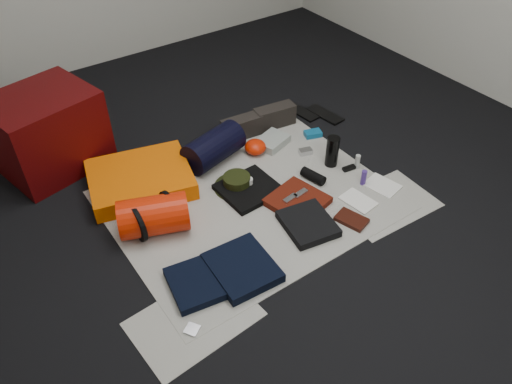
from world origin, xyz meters
TOP-DOWN VIEW (x-y plane):
  - floor at (0.00, 0.00)m, footprint 4.50×4.50m
  - newspaper_mat at (0.00, 0.00)m, footprint 1.60×1.30m
  - newspaper_sheet_front_left at (-0.70, -0.55)m, footprint 0.61×0.44m
  - newspaper_sheet_front_right at (0.65, -0.50)m, footprint 0.60×0.43m
  - red_cabinet at (-0.83, 1.03)m, footprint 0.70×0.63m
  - sleeping_pad at (-0.48, 0.49)m, footprint 0.71×0.63m
  - stuff_sack at (-0.58, 0.09)m, footprint 0.43×0.35m
  - sack_strap_left at (-0.68, 0.09)m, footprint 0.02×0.22m
  - sack_strap_right at (-0.48, 0.09)m, footprint 0.03×0.22m
  - navy_duffel at (0.03, 0.46)m, footprint 0.45×0.31m
  - boonie_brim at (0.00, 0.14)m, footprint 0.35×0.35m
  - boonie_crown at (0.00, 0.14)m, footprint 0.17×0.17m
  - hiking_boot_left at (0.34, 0.59)m, footprint 0.30×0.14m
  - hiking_boot_right at (0.61, 0.57)m, footprint 0.31×0.15m
  - flip_flop_left at (0.89, 0.58)m, footprint 0.12×0.28m
  - flip_flop_right at (1.01, 0.46)m, footprint 0.14×0.31m
  - trousers_navy_a at (-0.59, -0.39)m, footprint 0.30×0.33m
  - trousers_navy_b at (-0.35, -0.44)m, footprint 0.33×0.37m
  - trousers_charcoal at (0.14, -0.38)m, footprint 0.32×0.35m
  - black_tshirt at (0.04, 0.06)m, footprint 0.35×0.33m
  - red_shirt at (0.21, -0.20)m, footprint 0.36×0.36m
  - orange_stuff_sack at (0.30, 0.37)m, footprint 0.16×0.16m
  - first_aid_pouch at (0.45, 0.38)m, footprint 0.26×0.22m
  - water_bottle at (0.63, -0.02)m, footprint 0.10×0.10m
  - speaker at (0.43, -0.08)m, footprint 0.10×0.17m
  - compact_camera at (0.57, 0.17)m, footprint 0.10×0.07m
  - cyan_case at (0.75, 0.30)m, footprint 0.13×0.11m
  - toiletry_purple at (0.66, -0.29)m, footprint 0.04×0.04m
  - toiletry_clear at (0.75, -0.14)m, footprint 0.04×0.04m
  - paperback_book at (0.37, -0.49)m, footprint 0.16×0.20m
  - map_booklet at (0.52, -0.39)m, footprint 0.16×0.22m
  - map_printout at (0.75, -0.37)m, footprint 0.20×0.23m
  - sunglasses at (0.69, -0.13)m, footprint 0.09×0.05m
  - key_cluster at (-0.74, -0.60)m, footprint 0.09×0.09m
  - tape_roll at (0.06, 0.09)m, footprint 0.05×0.05m
  - energy_bar_a at (0.17, -0.18)m, footprint 0.10×0.05m
  - energy_bar_b at (0.25, -0.18)m, footprint 0.10×0.05m

SIDE VIEW (x-z plane):
  - floor at x=0.00m, z-range -0.02..0.00m
  - newspaper_sheet_front_left at x=-0.70m, z-range 0.00..0.00m
  - newspaper_sheet_front_right at x=0.65m, z-range 0.00..0.00m
  - newspaper_mat at x=0.00m, z-range 0.00..0.01m
  - flip_flop_left at x=0.89m, z-range 0.00..0.01m
  - flip_flop_right at x=1.01m, z-range 0.00..0.02m
  - map_printout at x=0.75m, z-range 0.01..0.01m
  - boonie_brim at x=0.00m, z-range 0.01..0.01m
  - key_cluster at x=-0.74m, z-range 0.01..0.02m
  - map_booklet at x=0.52m, z-range 0.01..0.02m
  - sunglasses at x=0.69m, z-range 0.01..0.03m
  - paperback_book at x=0.37m, z-range 0.01..0.03m
  - black_tshirt at x=0.04m, z-range 0.01..0.04m
  - compact_camera at x=0.57m, z-range 0.01..0.04m
  - cyan_case at x=0.75m, z-range 0.01..0.04m
  - red_shirt at x=0.21m, z-range 0.01..0.05m
  - trousers_navy_a at x=-0.59m, z-range 0.01..0.05m
  - trousers_charcoal at x=0.14m, z-range 0.01..0.05m
  - trousers_navy_b at x=-0.35m, z-range 0.01..0.06m
  - first_aid_pouch at x=0.45m, z-range 0.01..0.06m
  - speaker at x=0.43m, z-range 0.01..0.07m
  - boonie_crown at x=0.00m, z-range 0.01..0.09m
  - orange_stuff_sack at x=0.30m, z-range 0.01..0.10m
  - energy_bar_a at x=0.17m, z-range 0.05..0.06m
  - energy_bar_b at x=0.25m, z-range 0.05..0.06m
  - toiletry_clear at x=0.75m, z-range 0.01..0.10m
  - toiletry_purple at x=0.66m, z-range 0.01..0.11m
  - tape_roll at x=0.06m, z-range 0.04..0.07m
  - sleeping_pad at x=-0.48m, z-range 0.01..0.12m
  - hiking_boot_left at x=0.34m, z-range 0.01..0.15m
  - hiking_boot_right at x=0.61m, z-range 0.01..0.16m
  - water_bottle at x=0.63m, z-range 0.01..0.21m
  - navy_duffel at x=0.03m, z-range 0.01..0.22m
  - sack_strap_left at x=-0.68m, z-range 0.01..0.22m
  - sack_strap_right at x=-0.48m, z-range 0.01..0.22m
  - stuff_sack at x=-0.58m, z-range 0.01..0.23m
  - red_cabinet at x=-0.83m, z-range 0.00..0.51m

